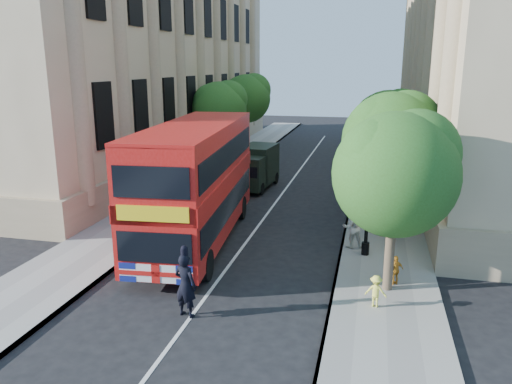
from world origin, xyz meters
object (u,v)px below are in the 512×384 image
Objects in this scene: box_van at (256,168)px; woman_pedestrian at (353,227)px; lamp_post at (368,196)px; police_constable at (186,285)px; double_decker_bus at (196,180)px.

woman_pedestrian is (6.29, -9.32, -0.26)m from box_van.
police_constable is at bearing -130.25° from lamp_post.
box_van reaches higher than woman_pedestrian.
police_constable is at bearing -78.57° from double_decker_bus.
double_decker_bus is 9.97m from box_van.
box_van is at bearing 83.69° from double_decker_bus.
double_decker_bus is at bearing -86.15° from box_van.
woman_pedestrian is at bearing -51.06° from box_van.
woman_pedestrian is at bearing -108.87° from police_constable.
double_decker_bus is (-7.02, 0.15, 0.23)m from lamp_post.
lamp_post is at bearing -50.72° from box_van.
lamp_post is 1.12× the size of box_van.
police_constable is at bearing -79.10° from box_van.
double_decker_bus is 2.37× the size of box_van.
lamp_post is 12.18m from box_van.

